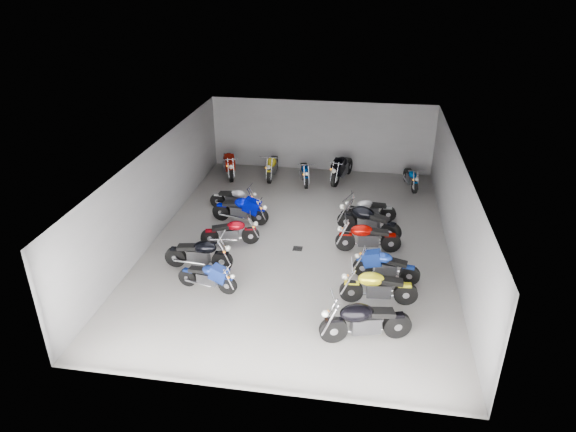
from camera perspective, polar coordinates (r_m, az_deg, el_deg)
name	(u,v)px	position (r m, az deg, el deg)	size (l,w,h in m)	color
ground	(300,242)	(17.72, 1.31, -2.86)	(14.00, 14.00, 0.00)	gray
wall_back	(321,136)	(23.51, 3.73, 8.85)	(10.00, 0.10, 3.20)	slate
wall_left	(157,190)	(18.29, -14.36, 2.82)	(0.10, 14.00, 3.20)	slate
wall_right	(456,210)	(17.14, 18.17, 0.67)	(0.10, 14.00, 3.20)	slate
ceiling	(301,153)	(16.40, 1.43, 7.01)	(10.00, 14.00, 0.04)	black
drain_grate	(298,249)	(17.29, 1.08, -3.64)	(0.32, 0.32, 0.01)	black
motorcycle_left_b	(208,277)	(15.20, -8.90, -6.67)	(1.85, 0.48, 0.82)	black
motorcycle_left_c	(199,254)	(16.21, -9.82, -4.15)	(2.18, 0.42, 0.96)	black
motorcycle_left_d	(231,232)	(17.43, -6.38, -1.77)	(1.96, 0.65, 0.88)	black
motorcycle_left_e	(241,210)	(18.86, -5.26, 0.70)	(2.16, 0.49, 0.95)	black
motorcycle_left_f	(234,198)	(19.93, -5.99, 1.95)	(1.93, 0.42, 0.85)	black
motorcycle_right_a	(365,321)	(13.27, 8.52, -11.47)	(2.33, 0.79, 1.05)	black
motorcycle_right_b	(378,287)	(14.65, 9.94, -7.76)	(2.19, 0.47, 0.96)	black
motorcycle_right_c	(385,266)	(15.71, 10.77, -5.48)	(2.02, 0.50, 0.89)	black
motorcycle_right_d	(367,237)	(17.11, 8.81, -2.34)	(2.17, 0.49, 0.95)	black
motorcycle_right_e	(368,221)	(18.06, 8.88, -0.57)	(2.26, 1.01, 1.04)	black
motorcycle_right_f	(369,210)	(19.14, 9.02, 0.70)	(1.94, 0.45, 0.86)	black
motorcycle_back_a	(229,164)	(23.22, -6.59, 5.79)	(0.98, 2.23, 1.03)	black
motorcycle_back_b	(272,166)	(22.92, -1.76, 5.58)	(0.43, 2.18, 0.96)	black
motorcycle_back_c	(305,172)	(22.34, 1.87, 4.87)	(0.60, 1.95, 0.87)	black
motorcycle_back_d	(342,168)	(22.65, 6.00, 5.31)	(0.82, 2.33, 1.05)	black
motorcycle_back_f	(411,178)	(22.45, 13.49, 4.16)	(0.54, 1.84, 0.82)	black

